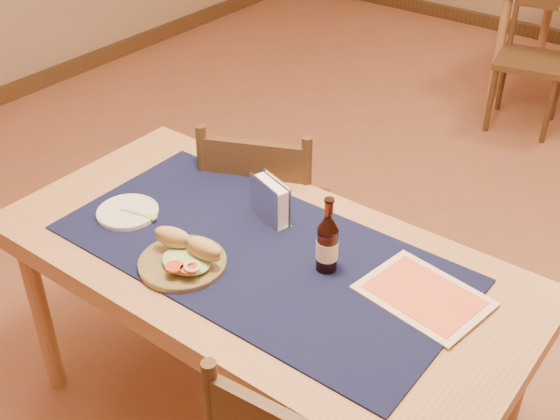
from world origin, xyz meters
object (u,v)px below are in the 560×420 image
Objects in this scene: main_table at (260,275)px; napkin_holder at (270,201)px; beer_bottle at (327,244)px; sandwich_plate at (185,258)px; chair_main_far at (265,217)px.

main_table is 9.62× the size of napkin_holder.
main_table is 0.27m from beer_bottle.
beer_bottle is 0.30m from napkin_holder.
beer_bottle is at bearing 35.37° from sandwich_plate.
chair_main_far is 3.95× the size of beer_bottle.
sandwich_plate reaches higher than main_table.
beer_bottle reaches higher than napkin_holder.
beer_bottle is (0.33, 0.23, 0.06)m from sandwich_plate.
napkin_holder is (-0.28, 0.10, -0.02)m from beer_bottle.
main_table is 0.61m from chair_main_far.
sandwich_plate is (-0.13, -0.18, 0.11)m from main_table.
main_table is at bearing -53.07° from chair_main_far.
main_table is at bearing -163.99° from beer_bottle.
beer_bottle is (0.20, 0.06, 0.17)m from main_table.
sandwich_plate is at bearing -71.07° from chair_main_far.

